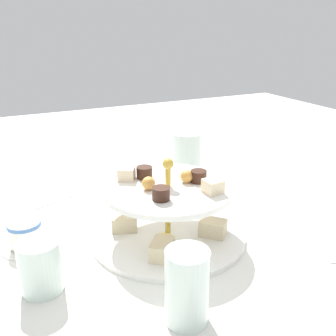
% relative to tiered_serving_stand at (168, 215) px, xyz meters
% --- Properties ---
extents(ground_plane, '(2.40, 2.40, 0.00)m').
position_rel_tiered_serving_stand_xyz_m(ground_plane, '(-0.00, 0.00, -0.05)').
color(ground_plane, silver).
extents(tiered_serving_stand, '(0.29, 0.29, 0.16)m').
position_rel_tiered_serving_stand_xyz_m(tiered_serving_stand, '(0.00, 0.00, 0.00)').
color(tiered_serving_stand, white).
rests_on(tiered_serving_stand, ground_plane).
extents(water_glass_tall_right, '(0.07, 0.07, 0.14)m').
position_rel_tiered_serving_stand_xyz_m(water_glass_tall_right, '(-0.20, 0.15, 0.02)').
color(water_glass_tall_right, silver).
rests_on(water_glass_tall_right, ground_plane).
extents(water_glass_short_left, '(0.06, 0.06, 0.08)m').
position_rel_tiered_serving_stand_xyz_m(water_glass_short_left, '(0.06, -0.24, -0.01)').
color(water_glass_short_left, silver).
rests_on(water_glass_short_left, ground_plane).
extents(teacup_with_saucer, '(0.09, 0.09, 0.05)m').
position_rel_tiered_serving_stand_xyz_m(teacup_with_saucer, '(-0.08, -0.25, -0.02)').
color(teacup_with_saucer, white).
rests_on(teacup_with_saucer, ground_plane).
extents(butter_knife_left, '(0.14, 0.11, 0.00)m').
position_rel_tiered_serving_stand_xyz_m(butter_knife_left, '(0.13, 0.27, -0.05)').
color(butter_knife_left, silver).
rests_on(butter_knife_left, ground_plane).
extents(butter_knife_right, '(0.08, 0.16, 0.00)m').
position_rel_tiered_serving_stand_xyz_m(butter_knife_right, '(-0.27, -0.13, -0.05)').
color(butter_knife_right, silver).
rests_on(butter_knife_right, ground_plane).
extents(water_glass_mid_back, '(0.06, 0.06, 0.11)m').
position_rel_tiered_serving_stand_xyz_m(water_glass_mid_back, '(0.21, -0.07, 0.01)').
color(water_glass_mid_back, silver).
rests_on(water_glass_mid_back, ground_plane).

